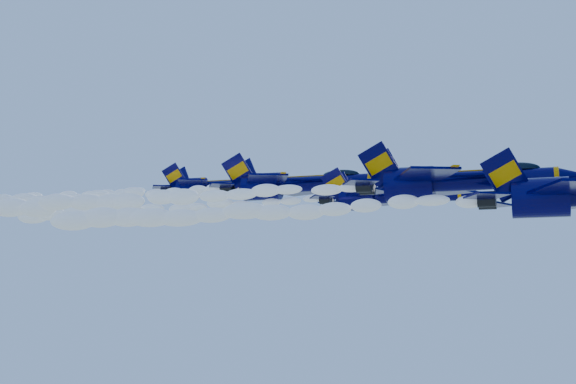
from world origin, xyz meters
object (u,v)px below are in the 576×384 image
(jet_second, at_px, (455,181))
(jet_fifth, at_px, (217,186))
(jet_fourth, at_px, (296,184))
(jet_third, at_px, (390,196))

(jet_second, relative_size, jet_fifth, 1.12)
(jet_fourth, bearing_deg, jet_fifth, 145.97)
(jet_third, relative_size, jet_fifth, 0.98)
(jet_second, relative_size, jet_fourth, 0.96)
(jet_third, height_order, jet_fourth, jet_fourth)
(jet_fourth, bearing_deg, jet_second, -42.24)
(jet_fourth, bearing_deg, jet_third, -20.95)
(jet_second, xyz_separation_m, jet_third, (-7.31, 12.23, 0.78))
(jet_second, distance_m, jet_fifth, 39.33)
(jet_second, bearing_deg, jet_third, 120.88)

